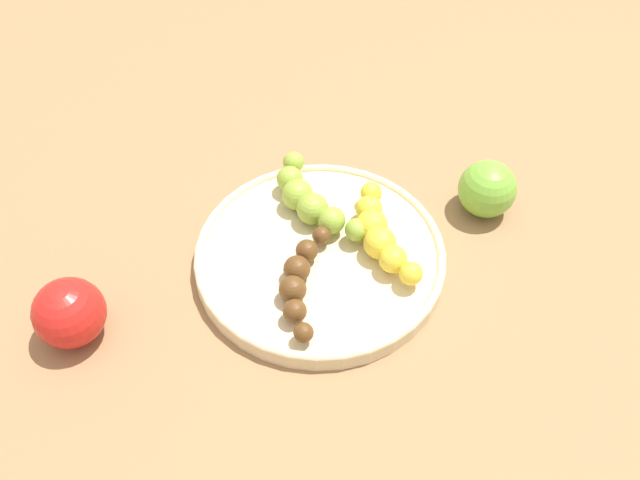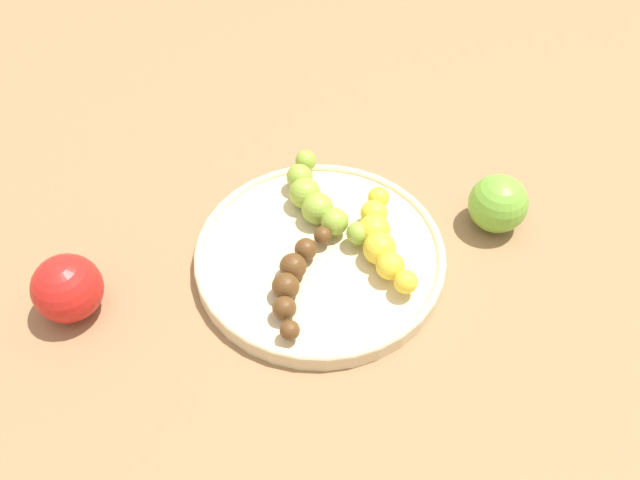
% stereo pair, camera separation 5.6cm
% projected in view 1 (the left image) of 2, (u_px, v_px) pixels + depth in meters
% --- Properties ---
extents(ground_plane, '(2.40, 2.40, 0.00)m').
position_uv_depth(ground_plane, '(320.00, 262.00, 0.75)').
color(ground_plane, '#936D47').
extents(fruit_bowl, '(0.28, 0.28, 0.02)m').
position_uv_depth(fruit_bowl, '(320.00, 255.00, 0.74)').
color(fruit_bowl, beige).
rests_on(fruit_bowl, ground_plane).
extents(banana_green, '(0.07, 0.15, 0.04)m').
position_uv_depth(banana_green, '(311.00, 199.00, 0.76)').
color(banana_green, '#8CAD38').
rests_on(banana_green, fruit_bowl).
extents(banana_overripe, '(0.08, 0.13, 0.03)m').
position_uv_depth(banana_overripe, '(300.00, 280.00, 0.69)').
color(banana_overripe, '#593819').
rests_on(banana_overripe, fruit_bowl).
extents(banana_yellow, '(0.05, 0.15, 0.04)m').
position_uv_depth(banana_yellow, '(380.00, 233.00, 0.73)').
color(banana_yellow, yellow).
rests_on(banana_yellow, fruit_bowl).
extents(apple_green, '(0.07, 0.07, 0.07)m').
position_uv_depth(apple_green, '(487.00, 189.00, 0.77)').
color(apple_green, '#72B238').
rests_on(apple_green, ground_plane).
extents(apple_red, '(0.07, 0.07, 0.07)m').
position_uv_depth(apple_red, '(69.00, 313.00, 0.66)').
color(apple_red, red).
rests_on(apple_red, ground_plane).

